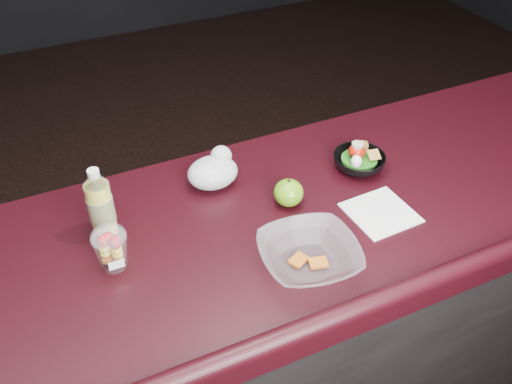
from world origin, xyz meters
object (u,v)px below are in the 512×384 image
fruit_cup (111,247)px  takeout_bowl (309,256)px  lemonade_bottle (101,207)px  green_apple (288,193)px  snack_bowl (359,161)px

fruit_cup → takeout_bowl: 0.45m
lemonade_bottle → green_apple: size_ratio=2.33×
snack_bowl → takeout_bowl: size_ratio=0.74×
lemonade_bottle → fruit_cup: 0.13m
fruit_cup → green_apple: fruit_cup is taller
green_apple → snack_bowl: 0.26m
snack_bowl → lemonade_bottle: bearing=176.6°
green_apple → takeout_bowl: green_apple is taller
snack_bowl → takeout_bowl: bearing=-139.1°
fruit_cup → takeout_bowl: (0.41, -0.19, -0.03)m
fruit_cup → green_apple: (0.47, 0.03, -0.02)m
takeout_bowl → fruit_cup: bearing=155.5°
lemonade_bottle → takeout_bowl: 0.51m
fruit_cup → snack_bowl: (0.72, 0.08, -0.03)m
lemonade_bottle → snack_bowl: bearing=-3.4°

